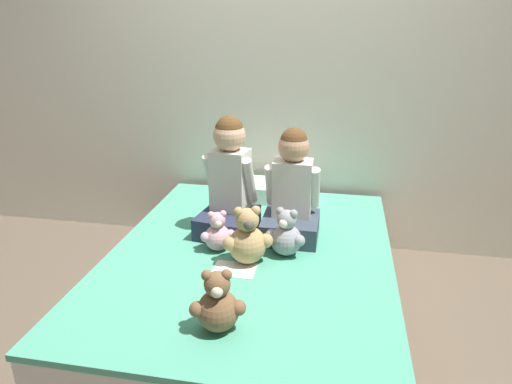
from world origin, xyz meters
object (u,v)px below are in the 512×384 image
(child_on_left, at_px, (229,183))
(teddy_bear_held_by_left_child, at_px, (218,234))
(child_on_right, at_px, (292,192))
(teddy_bear_at_foot_of_bed, at_px, (218,305))
(bed, at_px, (251,286))
(teddy_bear_held_by_right_child, at_px, (286,235))
(pillow_at_headboard, at_px, (273,191))
(sign_card, at_px, (234,269))
(teddy_bear_between_children, at_px, (247,239))

(child_on_left, relative_size, teddy_bear_held_by_left_child, 3.00)
(child_on_left, relative_size, child_on_right, 1.08)
(child_on_right, distance_m, teddy_bear_at_foot_of_bed, 0.92)
(bed, relative_size, teddy_bear_at_foot_of_bed, 7.19)
(teddy_bear_held_by_left_child, distance_m, teddy_bear_held_by_right_child, 0.36)
(teddy_bear_held_by_left_child, relative_size, pillow_at_headboard, 0.42)
(bed, bearing_deg, sign_card, -102.02)
(child_on_right, xyz_separation_m, teddy_bear_at_foot_of_bed, (-0.19, -0.89, -0.15))
(bed, height_order, teddy_bear_at_foot_of_bed, teddy_bear_at_foot_of_bed)
(bed, xyz_separation_m, teddy_bear_held_by_right_child, (0.19, 0.01, 0.32))
(bed, relative_size, teddy_bear_held_by_right_child, 7.39)
(child_on_right, bearing_deg, bed, -128.04)
(pillow_at_headboard, distance_m, sign_card, 0.98)
(child_on_left, bearing_deg, bed, -45.34)
(child_on_left, height_order, teddy_bear_held_by_right_child, child_on_left)
(teddy_bear_held_by_left_child, xyz_separation_m, teddy_bear_held_by_right_child, (0.36, 0.02, 0.01))
(teddy_bear_held_by_left_child, distance_m, teddy_bear_between_children, 0.21)
(sign_card, bearing_deg, teddy_bear_held_by_left_child, 124.94)
(teddy_bear_held_by_right_child, height_order, teddy_bear_between_children, teddy_bear_between_children)
(child_on_right, height_order, teddy_bear_held_by_right_child, child_on_right)
(child_on_left, bearing_deg, child_on_right, 8.82)
(bed, xyz_separation_m, teddy_bear_between_children, (0.01, -0.11, 0.34))
(bed, xyz_separation_m, sign_card, (-0.04, -0.20, 0.22))
(child_on_left, xyz_separation_m, pillow_at_headboard, (0.17, 0.54, -0.24))
(bed, distance_m, teddy_bear_at_foot_of_bed, 0.73)
(pillow_at_headboard, bearing_deg, teddy_bear_held_by_right_child, -76.41)
(pillow_at_headboard, bearing_deg, child_on_left, -107.49)
(child_on_right, xyz_separation_m, sign_card, (-0.23, -0.44, -0.26))
(teddy_bear_held_by_right_child, xyz_separation_m, teddy_bear_at_foot_of_bed, (-0.19, -0.66, 0.00))
(teddy_bear_held_by_right_child, xyz_separation_m, pillow_at_headboard, (-0.19, 0.77, -0.05))
(teddy_bear_held_by_left_child, height_order, teddy_bear_between_children, teddy_bear_between_children)
(teddy_bear_held_by_right_child, bearing_deg, teddy_bear_at_foot_of_bed, -90.75)
(child_on_right, bearing_deg, teddy_bear_held_by_right_child, -89.91)
(teddy_bear_between_children, bearing_deg, child_on_right, 41.21)
(child_on_right, height_order, pillow_at_headboard, child_on_right)
(child_on_left, distance_m, sign_card, 0.54)
(child_on_left, relative_size, teddy_bear_between_children, 2.20)
(child_on_right, height_order, teddy_bear_between_children, child_on_right)
(sign_card, bearing_deg, bed, 77.98)
(bed, relative_size, pillow_at_headboard, 3.58)
(teddy_bear_between_children, height_order, sign_card, teddy_bear_between_children)
(teddy_bear_at_foot_of_bed, bearing_deg, child_on_left, 86.35)
(bed, xyz_separation_m, pillow_at_headboard, (0.00, 0.78, 0.27))
(child_on_left, relative_size, teddy_bear_held_by_right_child, 2.59)
(sign_card, bearing_deg, child_on_left, 106.23)
(teddy_bear_held_by_left_child, distance_m, sign_card, 0.25)
(child_on_left, height_order, sign_card, child_on_left)
(pillow_at_headboard, bearing_deg, teddy_bear_between_children, -89.58)
(pillow_at_headboard, relative_size, sign_card, 2.55)
(teddy_bear_held_by_left_child, relative_size, teddy_bear_held_by_right_child, 0.86)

